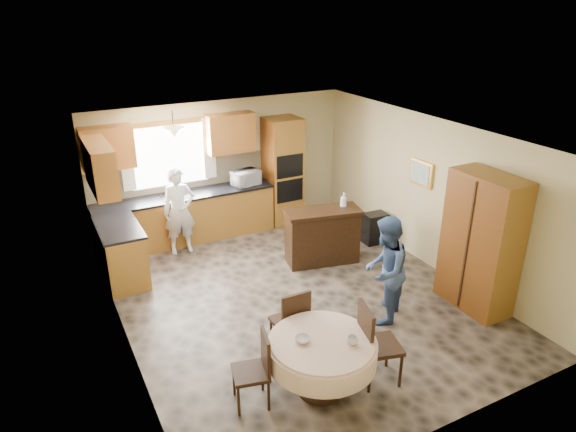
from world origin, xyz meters
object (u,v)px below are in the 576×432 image
Objects in this scene: person_sink at (179,211)px; chair_back at (292,319)px; person_dining at (385,270)px; oven_tower at (283,171)px; chair_right at (374,340)px; sideboard at (322,238)px; dining_table at (322,352)px; chair_left at (257,366)px; cupboard at (481,243)px.

chair_back is at bearing -81.13° from person_sink.
person_dining reaches higher than chair_back.
person_sink reaches higher than person_dining.
oven_tower is 2.06× the size of chair_right.
sideboard is 1.02× the size of dining_table.
chair_left is 0.93m from chair_back.
person_dining is (1.49, 0.11, 0.25)m from chair_back.
oven_tower reaches higher than person_dining.
chair_left is at bearing -174.57° from cupboard.
cupboard is 1.30× the size of person_sink.
cupboard is at bearing 127.90° from person_dining.
oven_tower is 1.68× the size of sideboard.
chair_right is (-1.03, -2.85, 0.12)m from sideboard.
sideboard is 2.60m from cupboard.
dining_table is at bearing -108.96° from sideboard.
oven_tower reaches higher than sideboard.
chair_back is at bearing -115.50° from oven_tower.
dining_table is 1.20× the size of chair_right.
cupboard is 1.31× the size of person_dining.
cupboard reaches higher than chair_left.
chair_back is (-1.84, -3.87, -0.54)m from oven_tower.
person_dining is at bearing 167.14° from cupboard.
oven_tower is 4.92m from chair_right.
chair_back is 0.61× the size of person_sink.
person_dining is at bearing -81.99° from sideboard.
dining_table is at bearing -112.00° from oven_tower.
sideboard is at bearing 120.24° from cupboard.
cupboard is 1.64× the size of dining_table.
oven_tower reaches higher than chair_right.
chair_back is at bearing 175.75° from cupboard.
chair_left is (-2.59, -4.43, -0.57)m from oven_tower.
oven_tower is at bearing 96.02° from sideboard.
oven_tower reaches higher than chair_back.
chair_back is at bearing -117.26° from sideboard.
cupboard is at bearing 10.14° from dining_table.
sideboard is at bearing -133.56° from person_dining.
cupboard is 3.71m from chair_left.
sideboard is 1.33× the size of chair_back.
chair_left is 4.07m from person_sink.
person_sink is at bearing -83.07° from chair_back.
chair_back is 3.51m from person_sink.
cupboard is 2.96m from chair_back.
cupboard reaches higher than person_sink.
chair_left is (-2.38, -2.54, 0.04)m from sideboard.
oven_tower is 2.00m from sideboard.
person_sink is (-3.30, 3.69, -0.23)m from cupboard.
dining_table is 0.74m from chair_back.
oven_tower reaches higher than cupboard.
chair_right is 4.46m from person_sink.
person_dining is at bearing 29.31° from dining_table.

